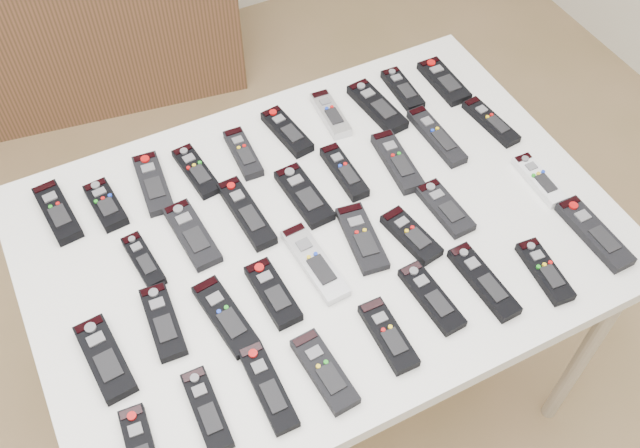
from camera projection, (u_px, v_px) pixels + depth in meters
name	position (u px, v px, depth m)	size (l,w,h in m)	color
table	(320.00, 245.00, 1.59)	(1.25, 0.88, 0.78)	white
sideboard	(19.00, 19.00, 2.62)	(1.57, 0.38, 0.79)	#45311B
remote_0	(58.00, 212.00, 1.56)	(0.06, 0.17, 0.02)	black
remote_1	(106.00, 205.00, 1.57)	(0.05, 0.14, 0.02)	black
remote_2	(153.00, 183.00, 1.61)	(0.06, 0.18, 0.02)	black
remote_3	(196.00, 171.00, 1.63)	(0.05, 0.16, 0.02)	black
remote_4	(243.00, 153.00, 1.67)	(0.05, 0.15, 0.02)	black
remote_5	(287.00, 132.00, 1.71)	(0.05, 0.16, 0.02)	black
remote_6	(330.00, 114.00, 1.75)	(0.05, 0.15, 0.02)	#B7B7BC
remote_7	(377.00, 107.00, 1.76)	(0.06, 0.19, 0.02)	black
remote_8	(402.00, 89.00, 1.80)	(0.05, 0.15, 0.02)	black
remote_9	(444.00, 81.00, 1.82)	(0.06, 0.17, 0.02)	black
remote_10	(144.00, 261.00, 1.48)	(0.04, 0.14, 0.02)	black
remote_11	(192.00, 235.00, 1.52)	(0.06, 0.18, 0.02)	black
remote_12	(247.00, 213.00, 1.56)	(0.05, 0.20, 0.02)	black
remote_13	(304.00, 195.00, 1.59)	(0.06, 0.18, 0.02)	black
remote_14	(344.00, 172.00, 1.63)	(0.04, 0.16, 0.02)	black
remote_15	(397.00, 162.00, 1.65)	(0.05, 0.18, 0.02)	black
remote_16	(436.00, 136.00, 1.70)	(0.05, 0.20, 0.02)	black
remote_17	(491.00, 122.00, 1.73)	(0.04, 0.17, 0.02)	black
remote_18	(105.00, 358.00, 1.34)	(0.06, 0.18, 0.02)	black
remote_19	(163.00, 322.00, 1.39)	(0.05, 0.17, 0.02)	black
remote_20	(226.00, 316.00, 1.40)	(0.06, 0.18, 0.02)	black
remote_21	(273.00, 293.00, 1.43)	(0.05, 0.16, 0.02)	black
remote_22	(315.00, 263.00, 1.48)	(0.05, 0.20, 0.02)	#B7B7BC
remote_23	(362.00, 238.00, 1.52)	(0.06, 0.18, 0.02)	black
remote_24	(411.00, 235.00, 1.52)	(0.05, 0.15, 0.02)	black
remote_25	(445.00, 208.00, 1.57)	(0.06, 0.15, 0.02)	black
remote_26	(539.00, 180.00, 1.62)	(0.04, 0.15, 0.02)	silver
remote_28	(207.00, 410.00, 1.28)	(0.05, 0.16, 0.02)	black
remote_29	(268.00, 387.00, 1.31)	(0.05, 0.18, 0.02)	black
remote_30	(324.00, 371.00, 1.32)	(0.06, 0.17, 0.02)	black
remote_31	(388.00, 335.00, 1.37)	(0.05, 0.16, 0.02)	black
remote_32	(431.00, 298.00, 1.42)	(0.05, 0.17, 0.02)	black
remote_33	(484.00, 281.00, 1.45)	(0.05, 0.19, 0.02)	black
remote_34	(545.00, 271.00, 1.46)	(0.05, 0.15, 0.02)	black
remote_35	(594.00, 233.00, 1.52)	(0.05, 0.20, 0.02)	black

